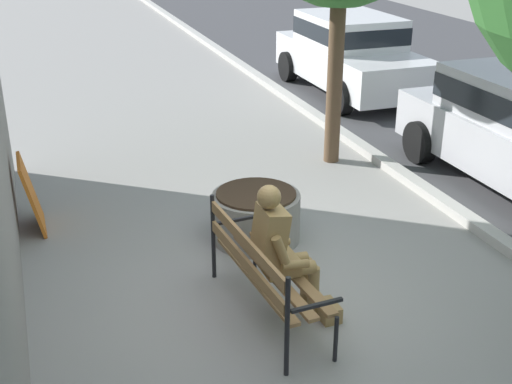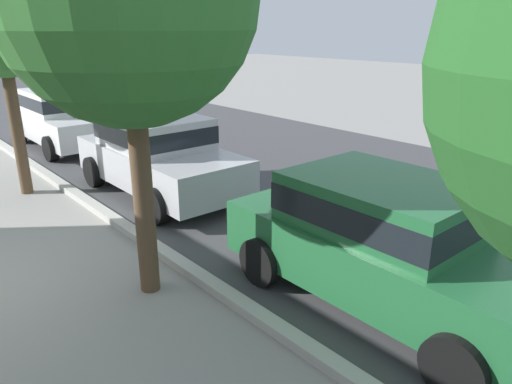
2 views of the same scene
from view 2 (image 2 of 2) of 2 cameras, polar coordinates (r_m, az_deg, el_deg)
The scene contains 5 objects.
street_surface at distance 10.68m, azimuth 7.92°, elevation 1.55°, with size 60.00×9.00×0.01m, color #424244.
curb_stone at distance 8.01m, azimuth -14.62°, elevation -4.62°, with size 60.00×0.20×0.12m, color #B2AFA8.
parked_car_white at distance 14.47m, azimuth -22.21°, elevation 8.38°, with size 4.11×1.93×1.56m.
parked_car_silver at distance 9.69m, azimuth -11.65°, elevation 4.64°, with size 4.11×1.93×1.56m.
parked_car_green at distance 5.86m, azimuth 15.34°, elevation -5.41°, with size 4.11×1.93×1.56m.
Camera 2 is at (6.69, -0.19, 3.21)m, focal length 33.38 mm.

